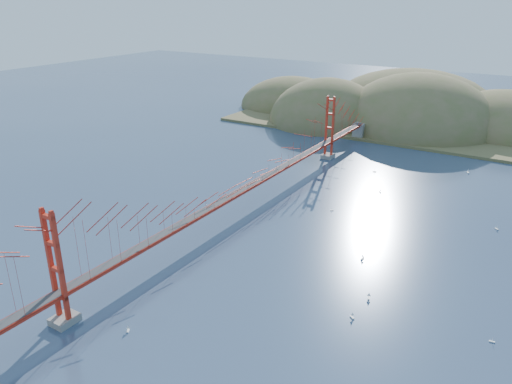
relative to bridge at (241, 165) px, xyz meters
The scene contains 13 objects.
ground 7.01m from the bridge, 90.00° to the right, with size 320.00×320.00×0.00m, color #314463.
bridge is the anchor object (origin of this frame).
far_headlands 68.73m from the bridge, 88.14° to the left, with size 84.00×58.00×25.00m.
sailboat_3 14.72m from the bridge, 34.26° to the left, with size 0.54×0.54×0.58m.
sailboat_16 23.86m from the bridge, 51.23° to the left, with size 0.60×0.60×0.63m.
sailboat_1 34.99m from the bridge, 22.50° to the left, with size 0.60×0.60×0.63m.
sailboat_2 37.35m from the bridge, 19.01° to the right, with size 0.50×0.43×0.57m.
sailboat_15 42.94m from the bridge, 55.19° to the left, with size 0.66×0.66×0.70m.
sailboat_14 21.04m from the bridge, 10.96° to the right, with size 0.55×0.64×0.74m.
sailboat_12 29.39m from the bridge, 68.95° to the left, with size 0.66×0.62×0.74m.
sailboat_10 29.41m from the bridge, 77.89° to the right, with size 0.60×0.60×0.64m.
sailboat_6 28.20m from the bridge, 33.68° to the right, with size 0.64×0.64×0.67m.
sailboat_0 26.45m from the bridge, 25.96° to the right, with size 0.62×0.65×0.73m.
Camera 1 is at (36.00, -53.76, 28.87)m, focal length 35.00 mm.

